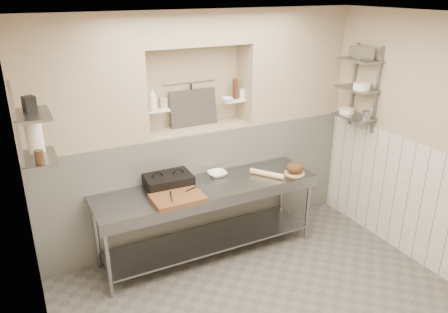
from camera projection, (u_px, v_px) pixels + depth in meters
ceiling at (285, 11)px, 3.33m from camera, size 4.00×3.90×0.10m
wall_left at (26, 241)px, 3.00m from camera, size 0.10×3.90×2.80m
wall_right at (435, 147)px, 4.73m from camera, size 0.10×3.90×2.80m
wall_back at (189, 124)px, 5.52m from camera, size 4.00×0.10×2.80m
backwall_lower at (198, 181)px, 5.57m from camera, size 4.00×0.40×1.40m
alcove_sill at (197, 128)px, 5.31m from camera, size 1.30×0.40×0.02m
backwall_pillar_left at (78, 82)px, 4.50m from camera, size 1.35×0.40×1.40m
backwall_pillar_right at (290, 63)px, 5.62m from camera, size 1.35×0.40×1.40m
backwall_header at (195, 27)px, 4.87m from camera, size 1.30×0.40×0.40m
wainscot_right at (421, 205)px, 4.96m from camera, size 0.02×3.90×1.40m
alcove_shelf_left at (156, 110)px, 4.99m from camera, size 0.28×0.16×0.02m
alcove_shelf_right at (233, 100)px, 5.41m from camera, size 0.28×0.16×0.02m
utensil_rail at (190, 82)px, 5.25m from camera, size 0.70×0.02×0.02m
hanging_steel at (191, 96)px, 5.30m from camera, size 0.02×0.02×0.30m
splash_panel at (193, 108)px, 5.31m from camera, size 0.60×0.08×0.45m
shelf_rail_left_a at (17, 133)px, 3.92m from camera, size 0.03×0.03×0.95m
shelf_rail_left_b at (20, 146)px, 3.59m from camera, size 0.03×0.03×0.95m
wall_shelf_left_lower at (39, 158)px, 3.88m from camera, size 0.30×0.50×0.02m
wall_shelf_left_upper at (31, 115)px, 3.74m from camera, size 0.30×0.50×0.03m
shelf_rail_right_a at (354, 85)px, 5.57m from camera, size 0.03×0.03×1.05m
shelf_rail_right_b at (377, 91)px, 5.24m from camera, size 0.03×0.03×1.05m
wall_shelf_right_lower at (354, 116)px, 5.47m from camera, size 0.30×0.50×0.02m
wall_shelf_right_mid at (357, 89)px, 5.34m from camera, size 0.30×0.50×0.02m
wall_shelf_right_upper at (360, 60)px, 5.22m from camera, size 0.30×0.50×0.03m
prep_table at (208, 206)px, 5.07m from camera, size 2.60×0.70×0.90m
panini_press at (168, 181)px, 4.94m from camera, size 0.53×0.40×0.14m
cutting_board at (178, 198)px, 4.64m from camera, size 0.54×0.38×0.05m
knife_blade at (194, 188)px, 4.81m from camera, size 0.25×0.12×0.01m
tongs at (171, 197)px, 4.60m from camera, size 0.08×0.23×0.02m
mixing_bowl at (217, 174)px, 5.22m from camera, size 0.23×0.23×0.06m
rolling_pin at (267, 174)px, 5.21m from camera, size 0.30×0.38×0.06m
bread_board at (295, 173)px, 5.30m from camera, size 0.25×0.25×0.01m
bread_loaf at (295, 168)px, 5.27m from camera, size 0.22×0.22×0.13m
bottle_soap at (153, 99)px, 4.89m from camera, size 0.10×0.10×0.26m
jar_alcove at (163, 103)px, 5.01m from camera, size 0.08×0.08×0.12m
bowl_alcove at (227, 99)px, 5.33m from camera, size 0.17×0.17×0.04m
condiment_a at (236, 91)px, 5.40m from camera, size 0.05×0.05×0.19m
condiment_b at (235, 89)px, 5.41m from camera, size 0.06×0.06×0.25m
condiment_c at (242, 94)px, 5.44m from camera, size 0.07×0.07×0.12m
jug_left at (34, 136)px, 3.94m from camera, size 0.15×0.15×0.30m
jar_left at (39, 157)px, 3.71m from camera, size 0.08×0.08×0.12m
box_left_upper at (29, 104)px, 3.77m from camera, size 0.12×0.12×0.13m
bowl_right at (347, 111)px, 5.57m from camera, size 0.19×0.19×0.06m
canister_right at (366, 115)px, 5.28m from camera, size 0.11×0.11×0.11m
bowl_right_mid at (362, 86)px, 5.26m from camera, size 0.21×0.21×0.08m
basket_right at (362, 53)px, 5.17m from camera, size 0.23×0.27×0.15m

